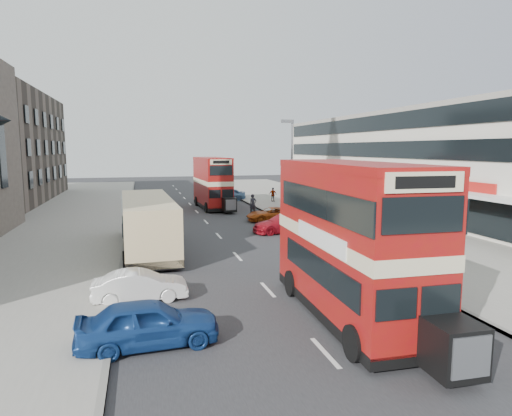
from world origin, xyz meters
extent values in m
plane|color=#28282B|center=(0.00, 0.00, 0.00)|extent=(160.00, 160.00, 0.00)
cube|color=#28282B|center=(0.00, 20.00, 0.01)|extent=(12.00, 90.00, 0.01)
cube|color=gray|center=(12.00, 20.00, 0.07)|extent=(12.00, 90.00, 0.15)
cube|color=gray|center=(-12.00, 20.00, 0.07)|extent=(12.00, 90.00, 0.15)
cube|color=gray|center=(-6.10, 20.00, 0.07)|extent=(0.20, 90.00, 0.16)
cube|color=gray|center=(6.10, 20.00, 0.07)|extent=(0.20, 90.00, 0.16)
cube|color=beige|center=(20.00, 22.00, 4.50)|extent=(8.00, 46.00, 9.00)
cube|color=black|center=(15.95, 22.00, 1.60)|extent=(0.10, 44.00, 2.40)
cube|color=gray|center=(20.00, 22.00, 9.10)|extent=(8.20, 46.20, 0.40)
cube|color=white|center=(15.10, 22.00, 3.00)|extent=(1.80, 44.00, 0.20)
cylinder|color=slate|center=(6.60, 18.00, 4.00)|extent=(0.16, 0.16, 8.00)
cube|color=slate|center=(6.20, 18.00, 8.00)|extent=(1.00, 0.20, 0.25)
cube|color=black|center=(1.91, -1.57, 0.36)|extent=(2.80, 8.34, 0.36)
cube|color=maroon|center=(1.91, -1.57, 1.61)|extent=(2.78, 8.34, 2.28)
cube|color=beige|center=(1.91, -1.57, 2.90)|extent=(2.82, 8.38, 0.47)
cube|color=maroon|center=(1.91, -1.57, 4.14)|extent=(2.78, 8.34, 2.17)
cube|color=maroon|center=(1.91, -1.57, 5.31)|extent=(2.80, 8.36, 0.26)
cube|color=black|center=(2.44, -6.35, 0.93)|extent=(1.27, 1.27, 1.35)
cube|color=black|center=(1.84, 28.16, 0.33)|extent=(2.84, 7.77, 0.33)
cube|color=maroon|center=(1.84, 28.16, 1.48)|extent=(2.82, 7.77, 2.10)
cube|color=beige|center=(1.84, 28.16, 2.68)|extent=(2.86, 7.81, 0.43)
cube|color=maroon|center=(1.84, 28.16, 3.82)|extent=(2.82, 7.77, 2.01)
cube|color=maroon|center=(1.84, 28.16, 4.90)|extent=(2.84, 7.79, 0.24)
cube|color=black|center=(2.69, 23.81, 0.86)|extent=(1.21, 1.21, 1.24)
cube|color=black|center=(-4.72, 10.78, 0.43)|extent=(3.14, 10.88, 0.43)
cube|color=#D4BC89|center=(-4.72, 10.78, 1.67)|extent=(3.12, 10.88, 2.80)
imported|color=navy|center=(-4.95, -2.22, 0.72)|extent=(4.31, 1.95, 1.44)
imported|color=white|center=(-5.18, 2.00, 0.60)|extent=(3.63, 1.27, 1.19)
imported|color=#A6101D|center=(4.70, 14.09, 0.66)|extent=(4.79, 2.45, 1.33)
imported|color=#B34811|center=(5.23, 19.00, 0.57)|extent=(4.20, 2.08, 1.15)
imported|color=#537BA6|center=(4.54, 34.21, 0.69)|extent=(4.18, 2.04, 1.37)
imported|color=gray|center=(7.45, 12.64, 0.94)|extent=(0.59, 0.41, 1.58)
imported|color=gray|center=(8.92, 30.84, 0.91)|extent=(0.93, 0.48, 1.52)
imported|color=gray|center=(4.14, 20.81, 0.40)|extent=(0.69, 1.57, 0.80)
imported|color=#23212A|center=(4.14, 20.81, 1.21)|extent=(0.66, 0.47, 1.71)
camera|label=1|loc=(-5.04, -15.34, 5.91)|focal=31.17mm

